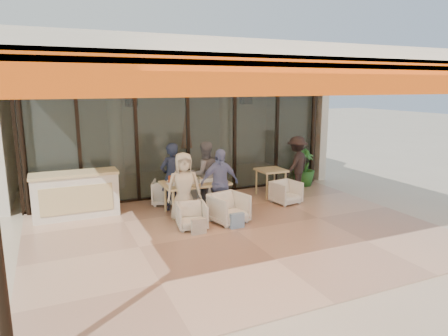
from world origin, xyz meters
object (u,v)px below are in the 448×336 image
Objects in this scene: chair_near_left at (192,215)px; chair_far_left at (166,191)px; chair_near_right at (229,207)px; dining_table at (195,184)px; side_chair at (286,191)px; diner_periwinkle at (220,183)px; standing_woman at (297,164)px; host_counter at (76,195)px; side_table at (271,173)px; potted_palm at (304,167)px; chair_far_right at (198,189)px; diner_navy at (172,177)px; diner_cream at (184,187)px; diner_grey at (205,174)px.

chair_far_left is at bearing 99.04° from chair_near_left.
chair_far_left is 1.90m from chair_near_left.
dining_table is at bearing 99.14° from chair_near_right.
dining_table is 2.37m from side_chair.
diner_periwinkle is 0.99× the size of standing_woman.
chair_near_right reaches higher than chair_near_left.
host_counter is 2.48× the size of side_table.
potted_palm is (1.47, 1.35, 0.26)m from side_chair.
host_counter is at bearing 26.31° from chair_far_left.
dining_table is 2.09× the size of chair_near_right.
host_counter reaches higher than side_chair.
chair_far_left is 1.13× the size of chair_far_right.
chair_far_left is 2.08m from chair_near_right.
standing_woman is (3.67, -0.25, 0.44)m from chair_far_left.
chair_near_right is (0.84, 0.00, 0.06)m from chair_near_left.
diner_navy is 1.23m from diner_periwinkle.
diner_navy is 1.40× the size of potted_palm.
host_counter is 2.16m from diner_navy.
standing_woman reaches higher than host_counter.
chair_near_left is at bearing 73.49° from diner_navy.
dining_table is at bearing 55.96° from diner_cream.
chair_far_left is 1.06× the size of side_chair.
side_table is at bearing -158.02° from potted_palm.
chair_near_right is at bearing 135.49° from chair_far_left.
diner_cream is at bearing 174.91° from side_chair.
side_table is at bearing 165.05° from diner_navy.
standing_woman is (5.79, -0.08, 0.25)m from host_counter.
diner_navy is 1.01× the size of diner_grey.
chair_far_right is at bearing -177.12° from potted_palm.
diner_cream is 0.99× the size of diner_periwinkle.
dining_table is at bearing -163.68° from potted_palm.
diner_grey is at bearing 163.49° from diner_navy.
diner_cream is at bearing -132.26° from dining_table.
diner_periwinkle is at bearing 116.51° from diner_navy.
diner_navy reaches higher than dining_table.
chair_far_left is 1.69m from diner_periwinkle.
host_counter is 3.06× the size of chair_far_right.
side_chair is at bearing 15.50° from standing_woman.
dining_table is 1.11m from chair_near_left.
chair_far_right is 2.24m from side_chair.
host_counter is at bearing -176.90° from potted_palm.
chair_near_left is 0.84× the size of chair_near_right.
host_counter is 1.16× the size of diner_grey.
diner_grey is 1.04× the size of diner_cream.
chair_far_right is at bearing 67.25° from diner_cream.
chair_far_left is 0.59× the size of potted_palm.
diner_navy is 1.04× the size of standing_woman.
potted_palm is at bearing 16.63° from chair_near_right.
chair_near_left is 3.13m from side_table.
diner_grey reaches higher than chair_near_left.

